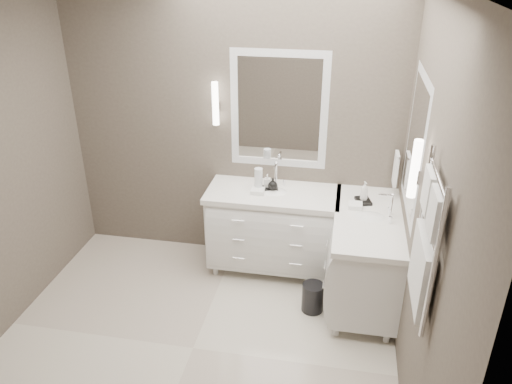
% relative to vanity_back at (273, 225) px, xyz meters
% --- Properties ---
extents(floor, '(3.20, 3.00, 0.01)m').
position_rel_vanity_back_xyz_m(floor, '(-0.45, -1.23, -0.49)').
color(floor, beige).
rests_on(floor, ground).
extents(wall_back, '(3.20, 0.01, 2.70)m').
position_rel_vanity_back_xyz_m(wall_back, '(-0.45, 0.28, 0.86)').
color(wall_back, '#574E45').
rests_on(wall_back, floor).
extents(wall_front, '(3.20, 0.01, 2.70)m').
position_rel_vanity_back_xyz_m(wall_front, '(-0.45, -2.73, 0.86)').
color(wall_front, '#574E45').
rests_on(wall_front, floor).
extents(wall_right, '(0.01, 3.00, 2.70)m').
position_rel_vanity_back_xyz_m(wall_right, '(1.15, -1.23, 0.86)').
color(wall_right, '#574E45').
rests_on(wall_right, floor).
extents(vanity_back, '(1.24, 0.59, 0.97)m').
position_rel_vanity_back_xyz_m(vanity_back, '(0.00, 0.00, 0.00)').
color(vanity_back, white).
rests_on(vanity_back, floor).
extents(vanity_right, '(0.59, 1.24, 0.97)m').
position_rel_vanity_back_xyz_m(vanity_right, '(0.88, -0.33, 0.00)').
color(vanity_right, white).
rests_on(vanity_right, floor).
extents(mirror_back, '(0.90, 0.02, 1.10)m').
position_rel_vanity_back_xyz_m(mirror_back, '(-0.00, 0.26, 1.06)').
color(mirror_back, white).
rests_on(mirror_back, wall_back).
extents(mirror_right, '(0.02, 0.90, 1.10)m').
position_rel_vanity_back_xyz_m(mirror_right, '(1.14, -0.43, 1.06)').
color(mirror_right, white).
rests_on(mirror_right, wall_right).
extents(sconce_back, '(0.06, 0.06, 0.40)m').
position_rel_vanity_back_xyz_m(sconce_back, '(-0.58, 0.20, 1.11)').
color(sconce_back, white).
rests_on(sconce_back, wall_back).
extents(sconce_right, '(0.06, 0.06, 0.40)m').
position_rel_vanity_back_xyz_m(sconce_right, '(1.08, -1.01, 1.11)').
color(sconce_right, white).
rests_on(sconce_right, wall_right).
extents(towel_bar_corner, '(0.03, 0.22, 0.30)m').
position_rel_vanity_back_xyz_m(towel_bar_corner, '(1.09, 0.13, 0.63)').
color(towel_bar_corner, white).
rests_on(towel_bar_corner, wall_right).
extents(towel_ladder, '(0.06, 0.58, 0.90)m').
position_rel_vanity_back_xyz_m(towel_ladder, '(1.10, -1.63, 0.91)').
color(towel_ladder, white).
rests_on(towel_ladder, wall_right).
extents(waste_bin, '(0.24, 0.24, 0.27)m').
position_rel_vanity_back_xyz_m(waste_bin, '(0.45, -0.58, -0.35)').
color(waste_bin, black).
rests_on(waste_bin, floor).
extents(amenity_tray_back, '(0.17, 0.14, 0.02)m').
position_rel_vanity_back_xyz_m(amenity_tray_back, '(-0.04, 0.04, 0.38)').
color(amenity_tray_back, black).
rests_on(amenity_tray_back, vanity_back).
extents(amenity_tray_right, '(0.16, 0.19, 0.02)m').
position_rel_vanity_back_xyz_m(amenity_tray_right, '(0.82, -0.06, 0.38)').
color(amenity_tray_right, black).
rests_on(amenity_tray_right, vanity_right).
extents(water_bottle, '(0.09, 0.09, 0.22)m').
position_rel_vanity_back_xyz_m(water_bottle, '(-0.14, 0.01, 0.47)').
color(water_bottle, silver).
rests_on(water_bottle, vanity_back).
extents(soap_bottle_a, '(0.05, 0.06, 0.12)m').
position_rel_vanity_back_xyz_m(soap_bottle_a, '(-0.07, 0.06, 0.45)').
color(soap_bottle_a, white).
rests_on(soap_bottle_a, amenity_tray_back).
extents(soap_bottle_b, '(0.10, 0.10, 0.11)m').
position_rel_vanity_back_xyz_m(soap_bottle_b, '(-0.01, 0.01, 0.44)').
color(soap_bottle_b, black).
rests_on(soap_bottle_b, amenity_tray_back).
extents(soap_bottle_c, '(0.09, 0.09, 0.17)m').
position_rel_vanity_back_xyz_m(soap_bottle_c, '(0.82, -0.06, 0.48)').
color(soap_bottle_c, white).
rests_on(soap_bottle_c, amenity_tray_right).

